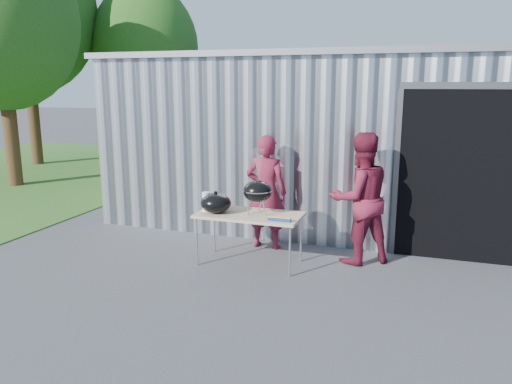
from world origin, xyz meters
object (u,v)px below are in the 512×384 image
(folding_table, at_px, (249,216))
(kettle_grill, at_px, (257,185))
(person_bystander, at_px, (360,199))
(person_cook, at_px, (266,192))

(folding_table, distance_m, kettle_grill, 0.48)
(folding_table, bearing_deg, kettle_grill, 10.41)
(kettle_grill, bearing_deg, person_bystander, 22.44)
(person_cook, distance_m, person_bystander, 1.50)
(folding_table, height_order, person_bystander, person_bystander)
(person_cook, bearing_deg, folding_table, 90.40)
(kettle_grill, height_order, person_cook, person_cook)
(person_bystander, bearing_deg, folding_table, -13.17)
(person_cook, bearing_deg, person_bystander, 172.63)
(folding_table, xyz_separation_m, person_cook, (0.00, 0.79, 0.20))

